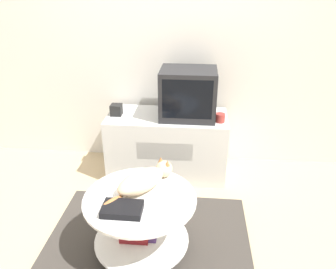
{
  "coord_description": "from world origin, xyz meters",
  "views": [
    {
      "loc": [
        0.31,
        -1.72,
        1.73
      ],
      "look_at": [
        0.1,
        0.56,
        0.64
      ],
      "focal_mm": 35.0,
      "sensor_mm": 36.0,
      "label": 1
    }
  ],
  "objects_px": {
    "tv": "(188,93)",
    "cat": "(144,179)",
    "dvd_box": "(122,209)",
    "speaker": "(116,110)"
  },
  "relations": [
    {
      "from": "speaker",
      "to": "cat",
      "type": "bearing_deg",
      "value": -66.59
    },
    {
      "from": "speaker",
      "to": "cat",
      "type": "height_order",
      "value": "speaker"
    },
    {
      "from": "tv",
      "to": "cat",
      "type": "xyz_separation_m",
      "value": [
        -0.25,
        -0.96,
        -0.29
      ]
    },
    {
      "from": "dvd_box",
      "to": "cat",
      "type": "xyz_separation_m",
      "value": [
        0.09,
        0.27,
        0.04
      ]
    },
    {
      "from": "tv",
      "to": "dvd_box",
      "type": "distance_m",
      "value": 1.31
    },
    {
      "from": "speaker",
      "to": "dvd_box",
      "type": "xyz_separation_m",
      "value": [
        0.31,
        -1.2,
        -0.16
      ]
    },
    {
      "from": "tv",
      "to": "cat",
      "type": "height_order",
      "value": "tv"
    },
    {
      "from": "dvd_box",
      "to": "tv",
      "type": "bearing_deg",
      "value": 74.57
    },
    {
      "from": "tv",
      "to": "dvd_box",
      "type": "height_order",
      "value": "tv"
    },
    {
      "from": "speaker",
      "to": "cat",
      "type": "relative_size",
      "value": 0.2
    }
  ]
}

